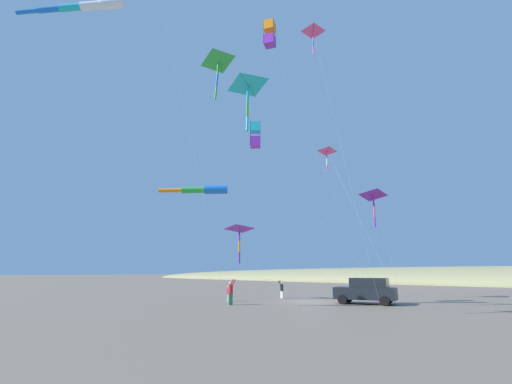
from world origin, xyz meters
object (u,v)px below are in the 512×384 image
(kite_delta_white_trailing, at_px, (248,86))
(cooler_box, at_px, (378,298))
(kite_delta_purple_drifting, at_px, (373,196))
(kite_delta_long_streamer_right, at_px, (327,152))
(kite_box_striped_overhead, at_px, (255,135))
(kite_delta_yellow_midlevel, at_px, (219,63))
(kite_windsock_rainbow_low_near, at_px, (204,190))
(person_bystander_far, at_px, (229,292))
(kite_delta_orange_high_right, at_px, (239,229))
(person_child_grey_jacket, at_px, (373,289))
(kite_windsock_long_streamer_left, at_px, (85,6))
(kite_delta_teal_far_right, at_px, (313,34))
(person_adult_flyer, at_px, (231,291))
(kite_box_green_low_center, at_px, (270,34))
(parked_car, at_px, (366,291))
(person_child_green_jacket, at_px, (282,288))

(kite_delta_white_trailing, bearing_deg, cooler_box, 3.85)
(kite_delta_purple_drifting, bearing_deg, kite_delta_long_streamer_right, 139.21)
(kite_box_striped_overhead, relative_size, kite_delta_yellow_midlevel, 0.81)
(cooler_box, bearing_deg, kite_windsock_rainbow_low_near, 159.16)
(person_bystander_far, relative_size, kite_delta_orange_high_right, 0.14)
(person_child_grey_jacket, relative_size, kite_windsock_long_streamer_left, 0.07)
(person_child_grey_jacket, xyz_separation_m, kite_box_striped_overhead, (-12.06, 2.66, 12.03))
(kite_delta_long_streamer_right, bearing_deg, kite_delta_teal_far_right, -147.83)
(person_bystander_far, relative_size, kite_box_striped_overhead, 0.10)
(kite_delta_yellow_midlevel, bearing_deg, kite_delta_orange_high_right, 39.10)
(person_bystander_far, bearing_deg, kite_delta_orange_high_right, 27.55)
(person_adult_flyer, height_order, kite_delta_yellow_midlevel, kite_delta_yellow_midlevel)
(kite_box_striped_overhead, height_order, kite_delta_orange_high_right, kite_box_striped_overhead)
(kite_delta_white_trailing, bearing_deg, kite_delta_purple_drifting, 6.59)
(kite_delta_teal_far_right, bearing_deg, person_child_grey_jacket, 20.01)
(kite_delta_purple_drifting, bearing_deg, person_child_grey_jacket, 70.59)
(kite_box_green_low_center, bearing_deg, cooler_box, -12.91)
(parked_car, distance_m, kite_delta_orange_high_right, 11.64)
(kite_windsock_rainbow_low_near, bearing_deg, kite_delta_white_trailing, -103.93)
(parked_car, height_order, kite_delta_long_streamer_right, kite_delta_long_streamer_right)
(person_child_green_jacket, xyz_separation_m, kite_windsock_rainbow_low_near, (-10.47, -2.39, 6.99))
(kite_delta_orange_high_right, relative_size, kite_delta_long_streamer_right, 0.73)
(parked_car, xyz_separation_m, kite_delta_teal_far_right, (-9.53, -3.08, 14.85))
(kite_box_striped_overhead, bearing_deg, kite_delta_white_trailing, -136.49)
(kite_box_striped_overhead, height_order, kite_box_green_low_center, kite_box_green_low_center)
(person_child_grey_jacket, distance_m, kite_delta_long_streamer_right, 13.18)
(person_child_grey_jacket, bearing_deg, kite_delta_long_streamer_right, 150.43)
(parked_car, distance_m, kite_box_striped_overhead, 14.43)
(person_child_green_jacket, distance_m, kite_box_striped_overhead, 13.91)
(kite_windsock_long_streamer_left, relative_size, kite_delta_teal_far_right, 1.36)
(kite_delta_long_streamer_right, bearing_deg, person_child_green_jacket, 121.98)
(kite_delta_teal_far_right, distance_m, kite_delta_white_trailing, 4.99)
(person_child_grey_jacket, distance_m, kite_windsock_long_streamer_left, 32.48)
(kite_windsock_rainbow_low_near, bearing_deg, kite_box_green_low_center, -38.20)
(person_adult_flyer, relative_size, kite_delta_white_trailing, 0.13)
(kite_delta_purple_drifting, height_order, kite_delta_white_trailing, kite_delta_white_trailing)
(person_child_grey_jacket, bearing_deg, person_bystander_far, 151.66)
(kite_delta_yellow_midlevel, height_order, kite_delta_orange_high_right, kite_delta_yellow_midlevel)
(person_child_grey_jacket, xyz_separation_m, kite_windsock_rainbow_low_near, (-16.26, 3.41, 7.01))
(parked_car, xyz_separation_m, cooler_box, (3.01, 0.68, -0.74))
(parked_car, bearing_deg, kite_delta_teal_far_right, -162.08)
(cooler_box, bearing_deg, person_bystander_far, 138.04)
(kite_delta_yellow_midlevel, height_order, kite_box_green_low_center, kite_box_green_low_center)
(cooler_box, relative_size, person_bystander_far, 0.46)
(kite_box_striped_overhead, bearing_deg, parked_car, -38.67)
(person_child_grey_jacket, height_order, kite_delta_teal_far_right, kite_delta_teal_far_right)
(person_child_grey_jacket, bearing_deg, kite_windsock_rainbow_low_near, 168.17)
(parked_car, xyz_separation_m, kite_delta_yellow_midlevel, (-11.04, 3.94, 15.61))
(cooler_box, bearing_deg, kite_delta_yellow_midlevel, 166.95)
(kite_delta_teal_far_right, relative_size, kite_delta_orange_high_right, 1.61)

